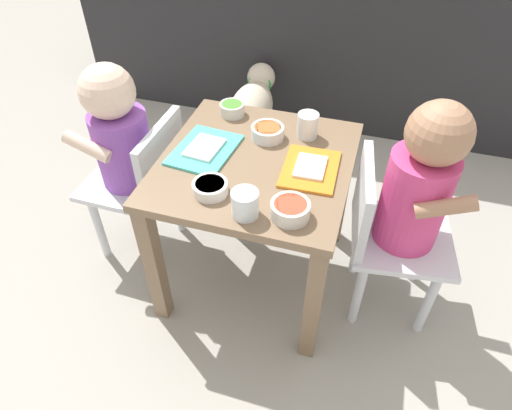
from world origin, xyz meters
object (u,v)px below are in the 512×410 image
at_px(food_tray_right, 311,167).
at_px(cereal_bowl_right_side, 210,187).
at_px(veggie_bowl_far, 267,132).
at_px(water_cup_right, 307,127).
at_px(food_tray_left, 205,148).
at_px(seated_child_left, 124,142).
at_px(cereal_bowl_left_side, 290,209).
at_px(water_cup_left, 245,205).
at_px(veggie_bowl_near, 232,109).
at_px(seated_child_right, 413,193).
at_px(dining_table, 256,186).
at_px(dog, 252,107).

distance_m(food_tray_right, cereal_bowl_right_side, 0.28).
bearing_deg(cereal_bowl_right_side, veggie_bowl_far, 75.96).
bearing_deg(water_cup_right, food_tray_left, -149.66).
relative_size(seated_child_left, cereal_bowl_left_side, 7.22).
distance_m(food_tray_left, cereal_bowl_left_side, 0.35).
bearing_deg(water_cup_right, water_cup_left, -100.94).
bearing_deg(cereal_bowl_left_side, cereal_bowl_right_side, 173.08).
relative_size(cereal_bowl_left_side, veggie_bowl_near, 1.23).
bearing_deg(water_cup_left, food_tray_left, 130.93).
xyz_separation_m(seated_child_right, water_cup_right, (-0.32, 0.14, 0.05)).
bearing_deg(cereal_bowl_right_side, seated_child_right, 19.46).
distance_m(seated_child_right, food_tray_right, 0.27).
distance_m(seated_child_left, seated_child_right, 0.85).
relative_size(dining_table, veggie_bowl_far, 5.68).
bearing_deg(water_cup_right, veggie_bowl_far, -159.44).
xyz_separation_m(seated_child_left, food_tray_left, (0.27, -0.01, 0.04)).
distance_m(dining_table, water_cup_right, 0.23).
relative_size(seated_child_right, food_tray_right, 3.71).
bearing_deg(dining_table, cereal_bowl_right_side, -113.60).
height_order(seated_child_left, food_tray_left, seated_child_left).
relative_size(water_cup_right, cereal_bowl_right_side, 0.81).
height_order(veggie_bowl_far, veggie_bowl_near, veggie_bowl_near).
bearing_deg(water_cup_left, veggie_bowl_far, 96.72).
height_order(dog, water_cup_right, water_cup_right).
bearing_deg(food_tray_right, seated_child_right, 1.64).
relative_size(seated_child_left, seated_child_right, 0.96).
bearing_deg(seated_child_right, dog, 133.80).
bearing_deg(water_cup_right, food_tray_right, -74.28).
xyz_separation_m(water_cup_right, veggie_bowl_near, (-0.25, 0.05, -0.01)).
xyz_separation_m(food_tray_left, veggie_bowl_near, (0.01, 0.20, 0.01)).
height_order(dog, cereal_bowl_left_side, cereal_bowl_left_side).
distance_m(dining_table, water_cup_left, 0.25).
height_order(dog, food_tray_right, food_tray_right).
xyz_separation_m(food_tray_right, water_cup_right, (-0.04, 0.15, 0.03)).
height_order(seated_child_left, food_tray_right, seated_child_left).
distance_m(dog, cereal_bowl_right_side, 0.91).
distance_m(water_cup_right, veggie_bowl_far, 0.12).
xyz_separation_m(seated_child_right, dog, (-0.65, 0.68, -0.23)).
height_order(water_cup_right, cereal_bowl_left_side, water_cup_right).
relative_size(food_tray_left, cereal_bowl_right_side, 2.44).
xyz_separation_m(seated_child_left, veggie_bowl_near, (0.28, 0.19, 0.06)).
relative_size(water_cup_left, veggie_bowl_far, 0.71).
height_order(dining_table, veggie_bowl_near, veggie_bowl_near).
bearing_deg(dog, cereal_bowl_right_side, -79.71).
bearing_deg(veggie_bowl_near, food_tray_right, -34.78).
bearing_deg(dog, veggie_bowl_near, -80.01).
xyz_separation_m(dining_table, dog, (-0.23, 0.69, -0.17)).
bearing_deg(cereal_bowl_right_side, dog, 100.29).
bearing_deg(seated_child_left, water_cup_left, -26.64).
relative_size(seated_child_left, cereal_bowl_right_side, 7.63).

